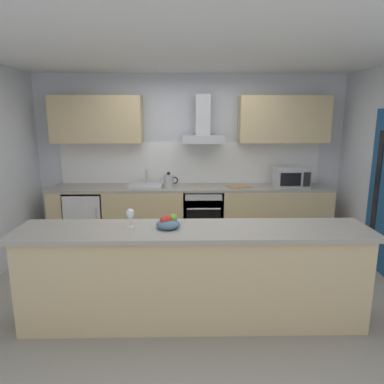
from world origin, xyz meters
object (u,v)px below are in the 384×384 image
(microwave, at_px, (291,177))
(wine_glass, at_px, (130,214))
(kettle, at_px, (169,181))
(sink, at_px, (146,185))
(fruit_bowl, at_px, (168,223))
(chopping_board, at_px, (240,186))
(range_hood, at_px, (203,128))
(refrigerator, at_px, (87,217))
(oven, at_px, (203,215))

(microwave, distance_m, wine_glass, 2.97)
(microwave, distance_m, kettle, 1.86)
(microwave, relative_size, kettle, 1.73)
(kettle, bearing_deg, microwave, 0.18)
(sink, xyz_separation_m, fruit_bowl, (0.45, -2.15, 0.06))
(sink, xyz_separation_m, wine_glass, (0.09, -2.12, 0.14))
(fruit_bowl, relative_size, chopping_board, 0.65)
(range_hood, bearing_deg, sink, -172.24)
(refrigerator, relative_size, chopping_board, 2.50)
(refrigerator, distance_m, chopping_board, 2.40)
(wine_glass, bearing_deg, microwave, 44.42)
(refrigerator, height_order, microwave, microwave)
(sink, bearing_deg, refrigerator, -179.14)
(sink, distance_m, fruit_bowl, 2.20)
(kettle, relative_size, range_hood, 0.40)
(kettle, distance_m, range_hood, 0.95)
(refrigerator, xyz_separation_m, microwave, (3.13, -0.03, 0.62))
(refrigerator, distance_m, microwave, 3.19)
(fruit_bowl, bearing_deg, oven, 78.78)
(range_hood, xyz_separation_m, chopping_board, (0.56, -0.15, -0.88))
(microwave, bearing_deg, oven, 178.81)
(refrigerator, xyz_separation_m, fruit_bowl, (1.36, -2.14, 0.56))
(oven, relative_size, wine_glass, 4.50)
(oven, distance_m, range_hood, 1.33)
(sink, relative_size, kettle, 1.73)
(microwave, xyz_separation_m, kettle, (-1.86, -0.01, -0.04))
(chopping_board, bearing_deg, fruit_bowl, -115.00)
(range_hood, bearing_deg, kettle, -162.54)
(kettle, xyz_separation_m, range_hood, (0.52, 0.16, 0.78))
(sink, xyz_separation_m, chopping_board, (1.43, -0.03, -0.02))
(oven, xyz_separation_m, sink, (-0.87, 0.01, 0.47))
(oven, xyz_separation_m, kettle, (-0.52, -0.03, 0.55))
(oven, bearing_deg, sink, 179.28)
(kettle, height_order, fruit_bowl, kettle)
(sink, height_order, range_hood, range_hood)
(kettle, distance_m, wine_glass, 2.09)
(wine_glass, height_order, fruit_bowl, wine_glass)
(sink, distance_m, wine_glass, 2.12)
(sink, relative_size, range_hood, 0.69)
(sink, distance_m, chopping_board, 1.43)
(microwave, relative_size, chopping_board, 1.47)
(refrigerator, bearing_deg, wine_glass, -64.28)
(oven, relative_size, refrigerator, 0.94)
(sink, xyz_separation_m, range_hood, (0.87, 0.12, 0.86))
(wine_glass, bearing_deg, chopping_board, 57.25)
(microwave, height_order, kettle, microwave)
(oven, distance_m, fruit_bowl, 2.24)
(oven, height_order, chopping_board, chopping_board)
(sink, bearing_deg, oven, -0.72)
(refrigerator, bearing_deg, oven, 0.09)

